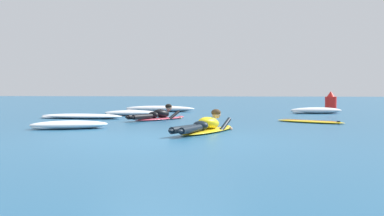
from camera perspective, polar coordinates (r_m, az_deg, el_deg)
The scene contains 10 objects.
ground_plane at distance 18.23m, azimuth 3.10°, elevation -0.70°, with size 120.00×120.00×0.00m, color #235B84.
surfer_near at distance 9.82m, azimuth 1.73°, elevation -2.32°, with size 1.25×2.67×0.55m.
surfer_far at distance 14.17m, azimuth -4.28°, elevation -0.96°, with size 1.57×2.44×0.54m.
drifting_surfboard at distance 13.33m, azimuth 14.67°, elevation -1.66°, with size 2.02×1.56×0.16m.
whitewater_front at distance 15.31m, azimuth -13.73°, elevation -1.02°, with size 2.85×0.97×0.16m.
whitewater_mid_left at distance 11.18m, azimuth -15.18°, elevation -2.08°, with size 1.91×1.34×0.20m.
whitewater_mid_right at distance 16.78m, azimuth -7.67°, elevation -0.64°, with size 2.08×1.22×0.20m.
whitewater_back at distance 18.80m, azimuth 15.35°, elevation -0.33°, with size 2.17×1.07×0.25m.
whitewater_far_band at distance 19.95m, azimuth -4.08°, elevation -0.11°, with size 3.18×0.97×0.26m.
channel_marker_buoy at distance 20.88m, azimuth 17.07°, elevation 0.52°, with size 0.52×0.52×0.90m.
Camera 1 is at (1.69, -8.13, 0.90)m, focal length 42.34 mm.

